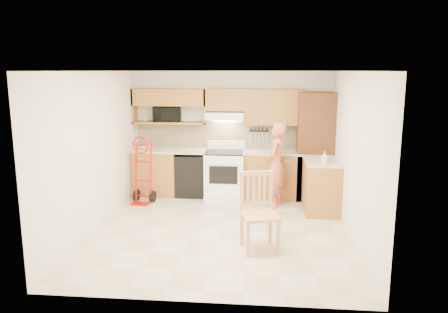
# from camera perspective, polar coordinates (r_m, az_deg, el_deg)

# --- Properties ---
(floor) EXTENTS (4.00, 4.50, 0.02)m
(floor) POSITION_cam_1_polar(r_m,az_deg,el_deg) (7.13, -0.38, -9.57)
(floor) COLOR #BDAE8E
(floor) RESTS_ON ground
(ceiling) EXTENTS (4.00, 4.50, 0.02)m
(ceiling) POSITION_cam_1_polar(r_m,az_deg,el_deg) (6.67, -0.41, 11.13)
(ceiling) COLOR white
(ceiling) RESTS_ON ground
(wall_back) EXTENTS (4.00, 0.02, 2.50)m
(wall_back) POSITION_cam_1_polar(r_m,az_deg,el_deg) (9.01, 1.04, 3.09)
(wall_back) COLOR #EEE7CE
(wall_back) RESTS_ON ground
(wall_front) EXTENTS (4.00, 0.02, 2.50)m
(wall_front) POSITION_cam_1_polar(r_m,az_deg,el_deg) (4.60, -3.20, -4.78)
(wall_front) COLOR #EEE7CE
(wall_front) RESTS_ON ground
(wall_left) EXTENTS (0.02, 4.50, 2.50)m
(wall_left) POSITION_cam_1_polar(r_m,az_deg,el_deg) (7.26, -16.38, 0.69)
(wall_left) COLOR #EEE7CE
(wall_left) RESTS_ON ground
(wall_right) EXTENTS (0.02, 4.50, 2.50)m
(wall_right) POSITION_cam_1_polar(r_m,az_deg,el_deg) (6.89, 16.50, 0.13)
(wall_right) COLOR #EEE7CE
(wall_right) RESTS_ON ground
(backsplash) EXTENTS (3.92, 0.03, 0.55)m
(backsplash) POSITION_cam_1_polar(r_m,az_deg,el_deg) (8.99, 1.03, 2.75)
(backsplash) COLOR beige
(backsplash) RESTS_ON wall_back
(lower_cab_left) EXTENTS (0.90, 0.60, 0.90)m
(lower_cab_left) POSITION_cam_1_polar(r_m,az_deg,el_deg) (9.10, -8.91, -2.09)
(lower_cab_left) COLOR olive
(lower_cab_left) RESTS_ON ground
(dishwasher) EXTENTS (0.60, 0.60, 0.85)m
(dishwasher) POSITION_cam_1_polar(r_m,az_deg,el_deg) (8.95, -4.24, -2.37)
(dishwasher) COLOR black
(dishwasher) RESTS_ON ground
(lower_cab_right) EXTENTS (1.14, 0.60, 0.90)m
(lower_cab_right) POSITION_cam_1_polar(r_m,az_deg,el_deg) (8.83, 6.25, -2.43)
(lower_cab_right) COLOR olive
(lower_cab_right) RESTS_ON ground
(countertop_left) EXTENTS (1.50, 0.63, 0.04)m
(countertop_left) POSITION_cam_1_polar(r_m,az_deg,el_deg) (8.94, -7.14, 0.80)
(countertop_left) COLOR beige
(countertop_left) RESTS_ON lower_cab_left
(countertop_right) EXTENTS (1.14, 0.63, 0.04)m
(countertop_right) POSITION_cam_1_polar(r_m,az_deg,el_deg) (8.73, 6.32, 0.57)
(countertop_right) COLOR beige
(countertop_right) RESTS_ON lower_cab_right
(cab_return_right) EXTENTS (0.60, 1.00, 0.90)m
(cab_return_right) POSITION_cam_1_polar(r_m,az_deg,el_deg) (8.12, 12.50, -3.84)
(cab_return_right) COLOR olive
(cab_return_right) RESTS_ON ground
(countertop_return) EXTENTS (0.63, 1.00, 0.04)m
(countertop_return) POSITION_cam_1_polar(r_m,az_deg,el_deg) (8.01, 12.64, -0.59)
(countertop_return) COLOR beige
(countertop_return) RESTS_ON cab_return_right
(pantry_tall) EXTENTS (0.70, 0.60, 2.10)m
(pantry_tall) POSITION_cam_1_polar(r_m,az_deg,el_deg) (8.76, 11.71, 1.31)
(pantry_tall) COLOR #562D18
(pantry_tall) RESTS_ON ground
(upper_cab_left) EXTENTS (1.50, 0.33, 0.34)m
(upper_cab_left) POSITION_cam_1_polar(r_m,az_deg,el_deg) (8.94, -7.11, 7.65)
(upper_cab_left) COLOR olive
(upper_cab_left) RESTS_ON wall_back
(upper_shelf_mw) EXTENTS (1.50, 0.33, 0.04)m
(upper_shelf_mw) POSITION_cam_1_polar(r_m,az_deg,el_deg) (8.99, -7.04, 4.40)
(upper_shelf_mw) COLOR olive
(upper_shelf_mw) RESTS_ON wall_back
(upper_cab_center) EXTENTS (0.76, 0.33, 0.44)m
(upper_cab_center) POSITION_cam_1_polar(r_m,az_deg,el_deg) (8.77, 0.18, 7.41)
(upper_cab_center) COLOR olive
(upper_cab_center) RESTS_ON wall_back
(upper_cab_right) EXTENTS (1.14, 0.33, 0.70)m
(upper_cab_right) POSITION_cam_1_polar(r_m,az_deg,el_deg) (8.75, 6.43, 6.41)
(upper_cab_right) COLOR olive
(upper_cab_right) RESTS_ON wall_back
(range_hood) EXTENTS (0.76, 0.46, 0.14)m
(range_hood) POSITION_cam_1_polar(r_m,az_deg,el_deg) (8.73, 0.14, 5.35)
(range_hood) COLOR white
(range_hood) RESTS_ON wall_back
(knife_strip) EXTENTS (0.40, 0.05, 0.29)m
(knife_strip) POSITION_cam_1_polar(r_m,az_deg,el_deg) (8.93, 4.54, 2.92)
(knife_strip) COLOR black
(knife_strip) RESTS_ON backsplash
(microwave) EXTENTS (0.60, 0.45, 0.31)m
(microwave) POSITION_cam_1_polar(r_m,az_deg,el_deg) (8.98, -7.38, 5.51)
(microwave) COLOR black
(microwave) RESTS_ON upper_shelf_mw
(range) EXTENTS (0.76, 1.00, 1.12)m
(range) POSITION_cam_1_polar(r_m,az_deg,el_deg) (8.62, 0.08, -1.95)
(range) COLOR white
(range) RESTS_ON ground
(person) EXTENTS (0.50, 0.65, 1.59)m
(person) POSITION_cam_1_polar(r_m,az_deg,el_deg) (8.17, 6.76, -1.06)
(person) COLOR #C46249
(person) RESTS_ON ground
(hand_truck) EXTENTS (0.53, 0.50, 1.17)m
(hand_truck) POSITION_cam_1_polar(r_m,az_deg,el_deg) (8.48, -10.67, -2.19)
(hand_truck) COLOR red
(hand_truck) RESTS_ON ground
(dining_chair) EXTENTS (0.61, 0.65, 1.10)m
(dining_chair) POSITION_cam_1_polar(r_m,az_deg,el_deg) (6.23, 4.68, -7.27)
(dining_chair) COLOR tan
(dining_chair) RESTS_ON ground
(soap_bottle) EXTENTS (0.11, 0.11, 0.20)m
(soap_bottle) POSITION_cam_1_polar(r_m,az_deg,el_deg) (7.73, 12.92, -0.10)
(soap_bottle) COLOR white
(soap_bottle) RESTS_ON countertop_return
(bowl) EXTENTS (0.28, 0.28, 0.06)m
(bowl) POSITION_cam_1_polar(r_m,az_deg,el_deg) (9.04, -10.10, 1.15)
(bowl) COLOR white
(bowl) RESTS_ON countertop_left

